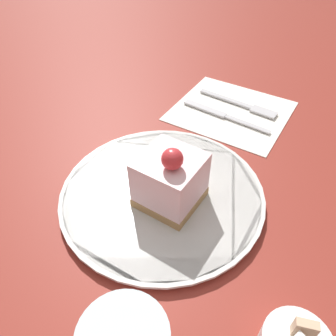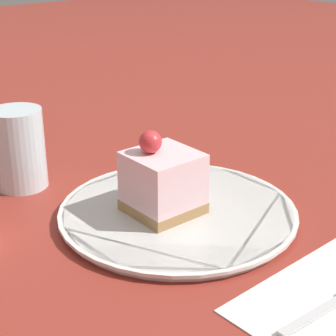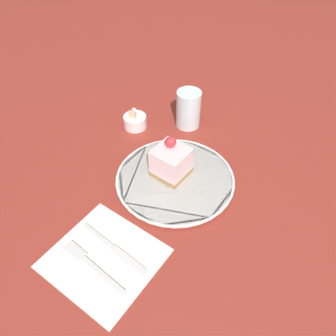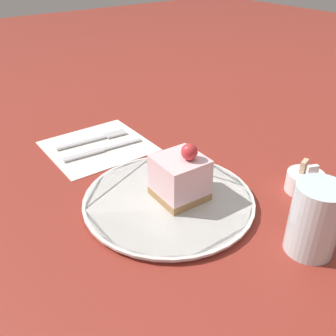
% 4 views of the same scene
% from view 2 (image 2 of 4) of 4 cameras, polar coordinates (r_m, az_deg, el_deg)
% --- Properties ---
extents(ground_plane, '(4.00, 4.00, 0.00)m').
position_cam_2_polar(ground_plane, '(0.70, 0.86, -4.08)').
color(ground_plane, maroon).
extents(plate, '(0.29, 0.29, 0.01)m').
position_cam_2_polar(plate, '(0.68, 1.00, -4.48)').
color(plate, silver).
rests_on(plate, ground_plane).
extents(cake_slice, '(0.08, 0.08, 0.10)m').
position_cam_2_polar(cake_slice, '(0.65, -0.58, -1.35)').
color(cake_slice, '#9E7547').
rests_on(cake_slice, plate).
extents(drinking_glass, '(0.07, 0.07, 0.11)m').
position_cam_2_polar(drinking_glass, '(0.76, -14.91, 1.91)').
color(drinking_glass, silver).
rests_on(drinking_glass, ground_plane).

